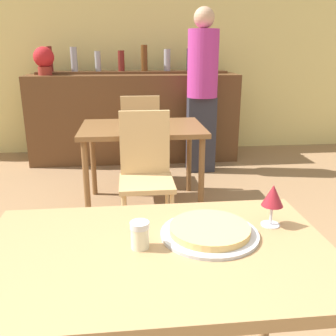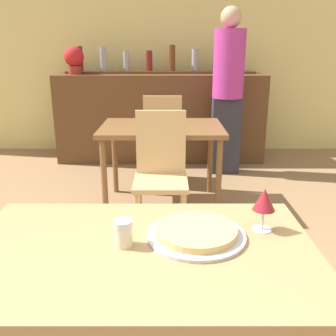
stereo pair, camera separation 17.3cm
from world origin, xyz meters
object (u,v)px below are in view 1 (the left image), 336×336
Objects in this scene: pizza_tray at (210,231)px; person_standing at (202,86)px; chair_far_side_back at (140,135)px; potted_plant at (44,59)px; chair_far_side_front at (146,167)px; cheese_shaker at (140,235)px; wine_glass at (273,197)px.

pizza_tray is 3.10m from person_standing.
potted_plant is at bearing -41.18° from chair_far_side_back.
chair_far_side_front is at bearing -115.33° from person_standing.
potted_plant is (-1.09, 2.04, 0.73)m from chair_far_side_front.
cheese_shaker is 3.79m from potted_plant.
person_standing is (0.56, 3.04, 0.21)m from pizza_tray.
chair_far_side_back is at bearing 93.34° from pizza_tray.
pizza_tray is 3.81m from potted_plant.
wine_glass is 0.48× the size of potted_plant.
chair_far_side_front is at bearing 95.72° from pizza_tray.
chair_far_side_back reaches higher than wine_glass.
pizza_tray is 0.19× the size of person_standing.
potted_plant reaches higher than cheese_shaker.
potted_plant is (-1.09, 0.95, 0.73)m from chair_far_side_back.
chair_far_side_back is 2.61m from wine_glass.
chair_far_side_back is 0.52× the size of person_standing.
chair_far_side_front is at bearing 105.06° from wine_glass.
chair_far_side_front is 1.56m from wine_glass.
chair_far_side_front reaches higher than pizza_tray.
wine_glass is at bearing -74.94° from chair_far_side_front.
person_standing is 5.54× the size of potted_plant.
pizza_tray is at bearing -70.82° from potted_plant.
person_standing reaches higher than pizza_tray.
chair_far_side_back is 10.37× the size of cheese_shaker.
chair_far_side_back reaches higher than pizza_tray.
cheese_shaker is 0.05× the size of person_standing.
chair_far_side_back is 2.63m from pizza_tray.
person_standing is 1.90m from potted_plant.
person_standing is at bearing 79.49° from pizza_tray.
chair_far_side_front is 10.37× the size of cheese_shaker.
cheese_shaker is 0.51m from wine_glass.
potted_plant is at bearing 118.05° from chair_far_side_front.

